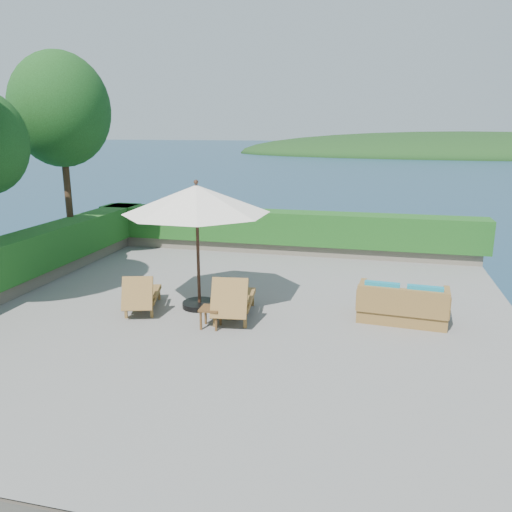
% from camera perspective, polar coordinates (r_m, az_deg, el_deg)
% --- Properties ---
extents(ground, '(12.00, 12.00, 0.00)m').
position_cam_1_polar(ground, '(10.94, -2.52, -6.50)').
color(ground, slate).
rests_on(ground, ground).
extents(foundation, '(12.00, 12.00, 3.00)m').
position_cam_1_polar(foundation, '(11.58, -2.44, -13.70)').
color(foundation, '#5C5449').
rests_on(foundation, ocean).
extents(ocean, '(600.00, 600.00, 0.00)m').
position_cam_1_polar(ocean, '(12.33, -2.36, -19.66)').
color(ocean, '#19374E').
rests_on(ocean, ground).
extents(offshore_island, '(126.00, 57.60, 12.60)m').
position_cam_1_polar(offshore_island, '(151.61, 22.32, 10.66)').
color(offshore_island, black).
rests_on(offshore_island, ocean).
extents(planter_wall_far, '(12.00, 0.60, 0.36)m').
position_cam_1_polar(planter_wall_far, '(16.12, 2.96, 0.99)').
color(planter_wall_far, gray).
rests_on(planter_wall_far, ground).
extents(planter_wall_left, '(0.60, 12.00, 0.36)m').
position_cam_1_polar(planter_wall_left, '(13.48, -26.11, -3.16)').
color(planter_wall_left, gray).
rests_on(planter_wall_left, ground).
extents(hedge_far, '(12.40, 0.90, 1.00)m').
position_cam_1_polar(hedge_far, '(15.98, 2.99, 3.33)').
color(hedge_far, '#164513').
rests_on(hedge_far, planter_wall_far).
extents(hedge_left, '(0.90, 12.40, 1.00)m').
position_cam_1_polar(hedge_left, '(13.31, -26.42, -0.40)').
color(hedge_left, '#164513').
rests_on(hedge_left, planter_wall_left).
extents(tree_far, '(2.80, 2.80, 6.03)m').
position_cam_1_polar(tree_far, '(15.76, -21.47, 15.24)').
color(tree_far, '#402B18').
rests_on(tree_far, ground).
extents(patio_umbrella, '(4.22, 4.22, 2.85)m').
position_cam_1_polar(patio_umbrella, '(10.76, -6.82, 6.32)').
color(patio_umbrella, black).
rests_on(patio_umbrella, ground).
extents(lounge_left, '(1.06, 1.67, 0.90)m').
position_cam_1_polar(lounge_left, '(11.22, -12.94, -4.31)').
color(lounge_left, olive).
rests_on(lounge_left, ground).
extents(lounge_right, '(0.95, 1.85, 1.02)m').
position_cam_1_polar(lounge_right, '(10.50, -2.59, -4.95)').
color(lounge_right, olive).
rests_on(lounge_right, ground).
extents(side_table, '(0.41, 0.41, 0.43)m').
position_cam_1_polar(side_table, '(10.08, -5.22, -6.29)').
color(side_table, brown).
rests_on(side_table, ground).
extents(wicker_loveseat, '(1.88, 1.07, 0.89)m').
position_cam_1_polar(wicker_loveseat, '(10.78, 16.37, -5.47)').
color(wicker_loveseat, olive).
rests_on(wicker_loveseat, ground).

